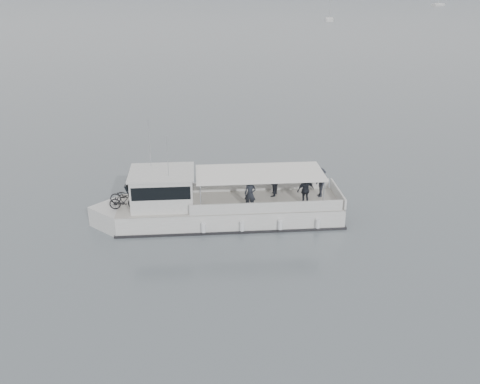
# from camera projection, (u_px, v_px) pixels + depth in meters

# --- Properties ---
(ground) EXTENTS (1400.00, 1400.00, 0.00)m
(ground) POSITION_uv_depth(u_px,v_px,m) (140.00, 192.00, 30.45)
(ground) COLOR slate
(ground) RESTS_ON ground
(tour_boat) EXTENTS (12.61, 5.47, 5.27)m
(tour_boat) POSITION_uv_depth(u_px,v_px,m) (208.00, 206.00, 26.60)
(tour_boat) COLOR white
(tour_boat) RESTS_ON ground
(moored_fleet) EXTENTS (378.15, 349.99, 9.98)m
(moored_fleet) POSITION_uv_depth(u_px,v_px,m) (411.00, 4.00, 194.96)
(moored_fleet) COLOR white
(moored_fleet) RESTS_ON ground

